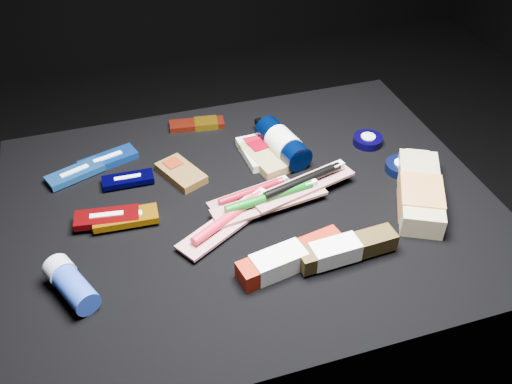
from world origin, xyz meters
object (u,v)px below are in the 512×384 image
object	(u,v)px
bodywash_bottle	(420,193)
toothpaste_carton_red	(287,259)
deodorant_stick	(71,284)
lotion_bottle	(283,143)

from	to	relation	value
bodywash_bottle	toothpaste_carton_red	size ratio (longest dim) A/B	1.15
bodywash_bottle	deodorant_stick	world-z (taller)	same
lotion_bottle	deodorant_stick	bearing A→B (deg)	-161.48
bodywash_bottle	deodorant_stick	bearing A→B (deg)	-150.27
bodywash_bottle	toothpaste_carton_red	world-z (taller)	bodywash_bottle
lotion_bottle	deodorant_stick	xyz separation A→B (m)	(-0.48, -0.27, -0.01)
lotion_bottle	deodorant_stick	distance (m)	0.55
bodywash_bottle	lotion_bottle	bearing A→B (deg)	157.72
lotion_bottle	bodywash_bottle	world-z (taller)	lotion_bottle
deodorant_stick	bodywash_bottle	bearing A→B (deg)	-21.31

